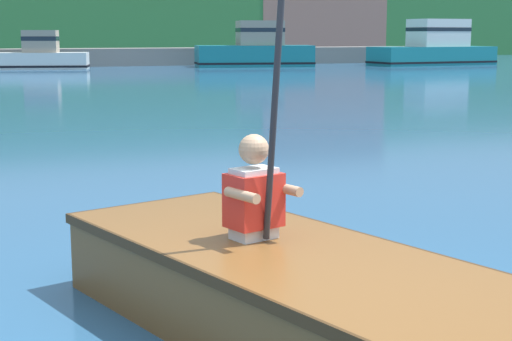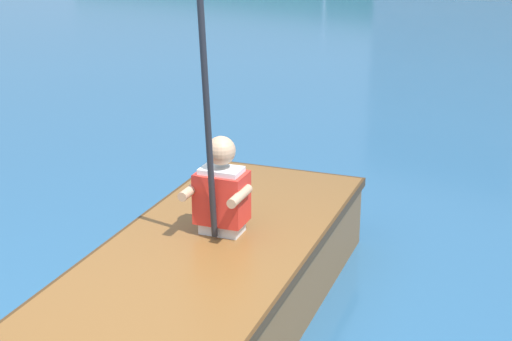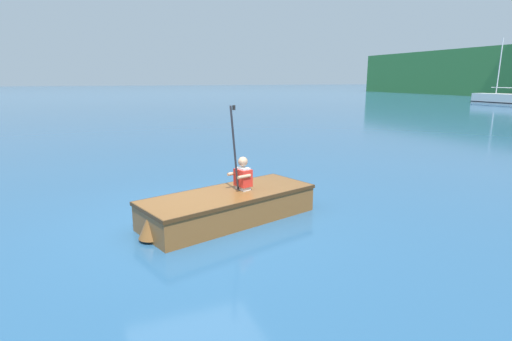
% 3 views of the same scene
% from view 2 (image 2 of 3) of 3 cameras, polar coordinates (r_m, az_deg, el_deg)
% --- Properties ---
extents(rowboat_foreground, '(2.03, 3.28, 0.49)m').
position_cam_2_polar(rowboat_foreground, '(4.48, -4.20, -8.72)').
color(rowboat_foreground, brown).
rests_on(rowboat_foreground, ground).
extents(person_paddler, '(0.42, 0.41, 1.49)m').
position_cam_2_polar(person_paddler, '(4.56, -2.58, -1.33)').
color(person_paddler, silver).
rests_on(person_paddler, rowboat_foreground).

